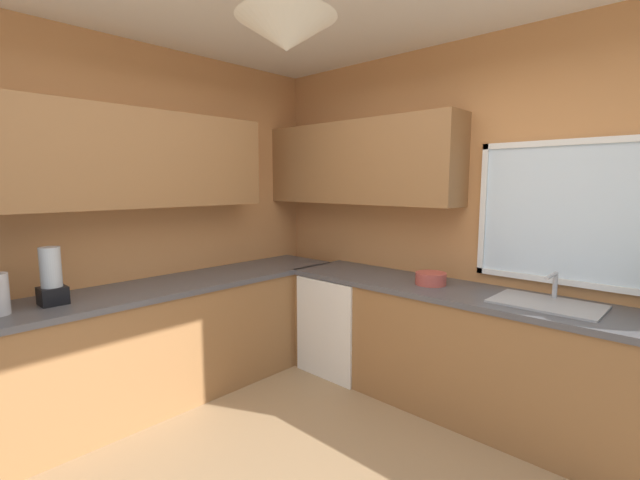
{
  "coord_description": "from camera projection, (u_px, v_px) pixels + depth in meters",
  "views": [
    {
      "loc": [
        1.44,
        -1.32,
        1.63
      ],
      "look_at": [
        -0.51,
        0.76,
        1.25
      ],
      "focal_mm": 24.27,
      "sensor_mm": 36.0,
      "label": 1
    }
  ],
  "objects": [
    {
      "name": "bowl",
      "position": [
        431.0,
        279.0,
        3.21
      ],
      "size": [
        0.23,
        0.23,
        0.09
      ],
      "primitive_type": "cylinder",
      "color": "#B74C42",
      "rests_on": "counter_run_back"
    },
    {
      "name": "dishwasher",
      "position": [
        345.0,
        322.0,
        3.79
      ],
      "size": [
        0.6,
        0.6,
        0.84
      ],
      "primitive_type": "cube",
      "color": "white",
      "rests_on": "ground_plane"
    },
    {
      "name": "sink_assembly",
      "position": [
        547.0,
        303.0,
        2.68
      ],
      "size": [
        0.62,
        0.4,
        0.19
      ],
      "color": "#9EA0A5",
      "rests_on": "counter_run_back"
    },
    {
      "name": "counter_run_left",
      "position": [
        144.0,
        347.0,
        3.15
      ],
      "size": [
        0.65,
        3.42,
        0.88
      ],
      "color": "olive",
      "rests_on": "ground_plane"
    },
    {
      "name": "blender_appliance",
      "position": [
        51.0,
        279.0,
        2.67
      ],
      "size": [
        0.15,
        0.15,
        0.36
      ],
      "color": "black",
      "rests_on": "counter_run_left"
    },
    {
      "name": "room_shell",
      "position": [
        269.0,
        145.0,
        2.85
      ],
      "size": [
        3.87,
        3.81,
        2.74
      ],
      "color": "#C6844C",
      "rests_on": "ground_plane"
    },
    {
      "name": "counter_run_back",
      "position": [
        470.0,
        352.0,
        3.06
      ],
      "size": [
        2.96,
        0.65,
        0.88
      ],
      "color": "olive",
      "rests_on": "ground_plane"
    }
  ]
}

